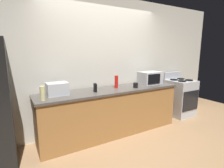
# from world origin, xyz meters

# --- Properties ---
(ground_plane) EXTENTS (8.00, 8.00, 0.00)m
(ground_plane) POSITION_xyz_m (0.00, 0.00, 0.00)
(ground_plane) COLOR #93704C
(back_wall) EXTENTS (6.40, 0.10, 2.70)m
(back_wall) POSITION_xyz_m (0.00, 0.81, 1.35)
(back_wall) COLOR beige
(back_wall) RESTS_ON ground_plane
(counter_run) EXTENTS (2.84, 0.64, 0.90)m
(counter_run) POSITION_xyz_m (0.00, 0.40, 0.45)
(counter_run) COLOR #9E6B38
(counter_run) RESTS_ON ground_plane
(stove_range) EXTENTS (0.60, 0.61, 1.08)m
(stove_range) POSITION_xyz_m (2.00, 0.40, 0.46)
(stove_range) COLOR #B7BABF
(stove_range) RESTS_ON ground_plane
(microwave) EXTENTS (0.48, 0.35, 0.27)m
(microwave) POSITION_xyz_m (1.00, 0.45, 1.04)
(microwave) COLOR #B7BABF
(microwave) RESTS_ON counter_run
(toaster_oven) EXTENTS (0.34, 0.26, 0.21)m
(toaster_oven) POSITION_xyz_m (-1.01, 0.46, 1.01)
(toaster_oven) COLOR #B7BABF
(toaster_oven) RESTS_ON counter_run
(cordless_phone) EXTENTS (0.08, 0.12, 0.15)m
(cordless_phone) POSITION_xyz_m (-0.37, 0.37, 0.98)
(cordless_phone) COLOR black
(cordless_phone) RESTS_ON counter_run
(bottle_hot_sauce) EXTENTS (0.07, 0.07, 0.25)m
(bottle_hot_sauce) POSITION_xyz_m (0.13, 0.45, 1.02)
(bottle_hot_sauce) COLOR red
(bottle_hot_sauce) RESTS_ON counter_run
(bottle_vinegar) EXTENTS (0.07, 0.07, 0.21)m
(bottle_vinegar) POSITION_xyz_m (-1.28, 0.25, 1.01)
(bottle_vinegar) COLOR beige
(bottle_vinegar) RESTS_ON counter_run
(mug_black) EXTENTS (0.09, 0.09, 0.10)m
(mug_black) POSITION_xyz_m (0.48, 0.28, 0.95)
(mug_black) COLOR black
(mug_black) RESTS_ON counter_run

